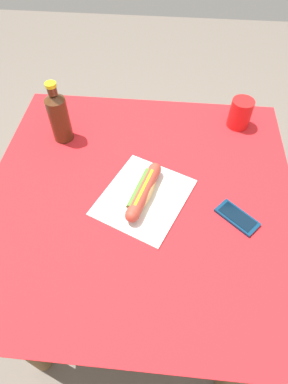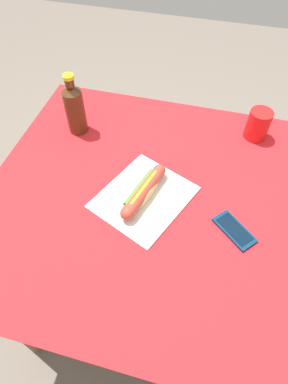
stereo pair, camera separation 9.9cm
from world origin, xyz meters
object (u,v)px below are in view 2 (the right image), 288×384
Objects in this scene: soda_bottle at (75,108)px; drinking_cup at (258,124)px; cell_phone at (234,230)px; hot_dog at (144,191)px.

soda_bottle is 0.66m from drinking_cup.
soda_bottle is 2.08× the size of drinking_cup.
soda_bottle is at bearing 63.55° from cell_phone.
soda_bottle is (0.30, 0.61, 0.09)m from cell_phone.
hot_dog is 2.08× the size of drinking_cup.
soda_bottle reaches higher than drinking_cup.
drinking_cup is (0.13, -0.64, -0.04)m from soda_bottle.
cell_phone is 1.26× the size of drinking_cup.
hot_dog is 1.00× the size of soda_bottle.
hot_dog is 0.50m from drinking_cup.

